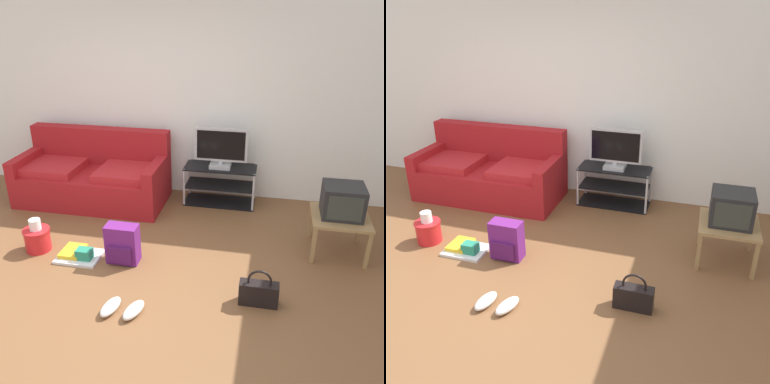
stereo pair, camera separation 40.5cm
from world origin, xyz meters
The scene contains 12 objects.
ground_plane centered at (0.00, 0.00, -0.01)m, with size 9.00×9.80×0.02m, color brown.
wall_back centered at (0.00, 2.45, 1.35)m, with size 9.00×0.10×2.70m, color white.
couch centered at (-0.91, 1.88, 0.33)m, with size 1.95×0.92×0.93m.
tv_stand centered at (0.77, 2.11, 0.26)m, with size 0.94×0.41×0.52m.
flat_tv centered at (0.77, 2.09, 0.77)m, with size 0.68×0.22×0.52m.
side_table centered at (2.17, 1.14, 0.38)m, with size 0.59×0.59×0.44m.
crt_tv centered at (2.17, 1.16, 0.61)m, with size 0.41×0.39×0.33m.
backpack centered at (-0.01, 0.52, 0.20)m, with size 0.33×0.25×0.42m.
handbag centered at (1.40, 0.11, 0.12)m, with size 0.35×0.12×0.36m.
cleaning_bucket centered at (-1.00, 0.54, 0.15)m, with size 0.29×0.29×0.37m.
sneakers_pair centered at (0.25, -0.24, 0.05)m, with size 0.39×0.29×0.09m.
floor_tray centered at (-0.50, 0.48, 0.04)m, with size 0.45×0.34×0.14m.
Camera 2 is at (1.80, -2.79, 2.44)m, focal length 38.48 mm.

